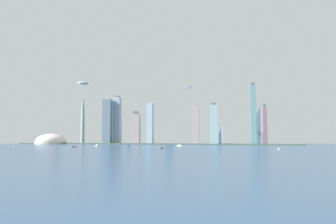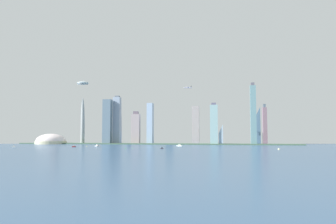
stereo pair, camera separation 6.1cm
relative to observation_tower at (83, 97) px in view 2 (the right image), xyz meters
The scene contains 28 objects.
ground_plane 512.59m from the observation_tower, 60.10° to the right, with size 6000.00×6000.00×0.00m, color #37577A.
waterfront_pier 288.45m from the observation_tower, ahead, with size 897.00×41.15×3.26m, color #45624C.
observation_tower is the anchor object (origin of this frame).
stadium_dome 178.90m from the observation_tower, 167.70° to the right, with size 99.83×99.83×47.22m.
skyscraper_0 204.20m from the observation_tower, 18.31° to the left, with size 14.45×15.67×46.30m.
skyscraper_1 553.80m from the observation_tower, ahead, with size 16.68×13.64×186.82m.
skyscraper_2 210.40m from the observation_tower, ahead, with size 27.36×13.59×106.00m.
skyscraper_3 172.33m from the observation_tower, 157.81° to the left, with size 26.10×15.86×116.06m.
skyscraper_4 140.33m from the observation_tower, ahead, with size 23.16×25.29×158.87m.
skyscraper_5 600.69m from the observation_tower, ahead, with size 12.51×17.28×127.19m.
skyscraper_6 312.17m from the observation_tower, 12.97° to the left, with size 24.72×24.71×86.72m.
skyscraper_7 443.46m from the observation_tower, ahead, with size 23.08×24.54×127.50m.
skyscraper_8 387.32m from the observation_tower, ahead, with size 23.15×14.56×123.95m.
skyscraper_9 125.26m from the observation_tower, 10.40° to the right, with size 26.81×20.46×144.30m.
skyscraper_10 122.43m from the observation_tower, 55.39° to the left, with size 17.90×21.22×167.39m.
skyscraper_11 244.46m from the observation_tower, ahead, with size 18.50×26.92×132.78m.
skyscraper_12 477.82m from the observation_tower, 10.64° to the left, with size 14.03×21.93×72.31m.
skyscraper_13 588.16m from the observation_tower, ahead, with size 17.63×14.01×184.48m.
boat_0 463.16m from the observation_tower, 42.42° to the right, with size 6.47×2.59×4.12m.
boat_1 278.11m from the observation_tower, 55.36° to the right, with size 9.97×16.77×4.53m.
boat_2 403.41m from the observation_tower, 23.16° to the right, with size 16.77×9.09×10.41m.
boat_3 656.15m from the observation_tower, 27.28° to the right, with size 3.16×7.43×3.24m.
boat_4 299.45m from the observation_tower, 69.46° to the right, with size 9.84×7.96×3.71m.
boat_5 321.97m from the observation_tower, 99.60° to the right, with size 10.27×6.37×7.94m.
channel_buoy_0 424.03m from the observation_tower, 51.67° to the right, with size 1.52×1.52×2.83m, color green.
channel_buoy_1 427.38m from the observation_tower, 49.52° to the right, with size 1.01×1.01×2.42m, color green.
channel_buoy_2 277.63m from the observation_tower, 62.31° to the right, with size 1.42×1.42×2.15m, color yellow.
airplane 355.42m from the observation_tower, ahead, with size 24.30×23.45×7.54m.
Camera 2 is at (196.46, -518.82, 31.57)m, focal length 32.08 mm.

